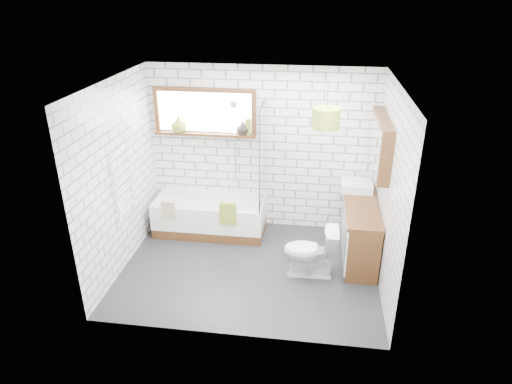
# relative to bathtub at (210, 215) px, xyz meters

# --- Properties ---
(floor) EXTENTS (3.40, 2.60, 0.01)m
(floor) POSITION_rel_bathtub_xyz_m (0.75, -0.93, -0.27)
(floor) COLOR black
(floor) RESTS_ON ground
(ceiling) EXTENTS (3.40, 2.60, 0.01)m
(ceiling) POSITION_rel_bathtub_xyz_m (0.75, -0.93, 2.24)
(ceiling) COLOR white
(ceiling) RESTS_ON ground
(wall_back) EXTENTS (3.40, 0.01, 2.50)m
(wall_back) POSITION_rel_bathtub_xyz_m (0.75, 0.37, 0.98)
(wall_back) COLOR white
(wall_back) RESTS_ON ground
(wall_front) EXTENTS (3.40, 0.01, 2.50)m
(wall_front) POSITION_rel_bathtub_xyz_m (0.75, -2.24, 0.98)
(wall_front) COLOR white
(wall_front) RESTS_ON ground
(wall_left) EXTENTS (0.01, 2.60, 2.50)m
(wall_left) POSITION_rel_bathtub_xyz_m (-0.95, -0.93, 0.98)
(wall_left) COLOR white
(wall_left) RESTS_ON ground
(wall_right) EXTENTS (0.01, 2.60, 2.50)m
(wall_right) POSITION_rel_bathtub_xyz_m (2.46, -0.93, 0.98)
(wall_right) COLOR white
(wall_right) RESTS_ON ground
(window) EXTENTS (1.52, 0.16, 0.68)m
(window) POSITION_rel_bathtub_xyz_m (-0.10, 0.33, 1.53)
(window) COLOR #3C2110
(window) RESTS_ON wall_back
(towel_radiator) EXTENTS (0.06, 0.52, 1.00)m
(towel_radiator) POSITION_rel_bathtub_xyz_m (-0.91, -0.93, 0.93)
(towel_radiator) COLOR white
(towel_radiator) RESTS_ON wall_left
(mirror_cabinet) EXTENTS (0.16, 1.20, 0.70)m
(mirror_cabinet) POSITION_rel_bathtub_xyz_m (2.37, -0.33, 1.38)
(mirror_cabinet) COLOR #3C2110
(mirror_cabinet) RESTS_ON wall_right
(shower_riser) EXTENTS (0.02, 0.02, 1.30)m
(shower_riser) POSITION_rel_bathtub_xyz_m (0.35, 0.33, 1.08)
(shower_riser) COLOR silver
(shower_riser) RESTS_ON wall_back
(bathtub) EXTENTS (1.66, 0.73, 0.54)m
(bathtub) POSITION_rel_bathtub_xyz_m (0.00, 0.00, 0.00)
(bathtub) COLOR white
(bathtub) RESTS_ON floor
(shower_screen) EXTENTS (0.02, 0.72, 1.50)m
(shower_screen) POSITION_rel_bathtub_xyz_m (0.81, 0.00, 1.02)
(shower_screen) COLOR white
(shower_screen) RESTS_ON bathtub
(towel_green) EXTENTS (0.24, 0.07, 0.33)m
(towel_green) POSITION_rel_bathtub_xyz_m (0.36, -0.37, 0.25)
(towel_green) COLOR olive
(towel_green) RESTS_ON bathtub
(towel_beige) EXTENTS (0.20, 0.05, 0.26)m
(towel_beige) POSITION_rel_bathtub_xyz_m (-0.53, -0.37, 0.25)
(towel_beige) COLOR tan
(towel_beige) RESTS_ON bathtub
(vanity) EXTENTS (0.45, 1.39, 0.80)m
(vanity) POSITION_rel_bathtub_xyz_m (2.23, -0.41, 0.13)
(vanity) COLOR #3C2110
(vanity) RESTS_ON floor
(basin) EXTENTS (0.44, 0.38, 0.13)m
(basin) POSITION_rel_bathtub_xyz_m (2.17, 0.09, 0.59)
(basin) COLOR white
(basin) RESTS_ON vanity
(tap) EXTENTS (0.04, 0.04, 0.18)m
(tap) POSITION_rel_bathtub_xyz_m (2.33, 0.09, 0.67)
(tap) COLOR silver
(tap) RESTS_ON vanity
(toilet) EXTENTS (0.41, 0.70, 0.71)m
(toilet) POSITION_rel_bathtub_xyz_m (1.56, -0.96, 0.08)
(toilet) COLOR white
(toilet) RESTS_ON floor
(vase_olive) EXTENTS (0.30, 0.30, 0.24)m
(vase_olive) POSITION_rel_bathtub_xyz_m (-0.49, 0.30, 1.33)
(vase_olive) COLOR olive
(vase_olive) RESTS_ON window
(vase_dark) EXTENTS (0.25, 0.25, 0.20)m
(vase_dark) POSITION_rel_bathtub_xyz_m (0.48, 0.30, 1.31)
(vase_dark) COLOR black
(vase_dark) RESTS_ON window
(bottle) EXTENTS (0.09, 0.09, 0.24)m
(bottle) POSITION_rel_bathtub_xyz_m (0.55, 0.30, 1.33)
(bottle) COLOR olive
(bottle) RESTS_ON window
(pendant) EXTENTS (0.33, 0.33, 0.24)m
(pendant) POSITION_rel_bathtub_xyz_m (1.65, -0.82, 1.83)
(pendant) COLOR olive
(pendant) RESTS_ON ceiling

